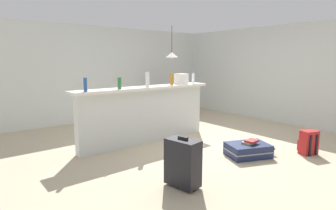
{
  "coord_description": "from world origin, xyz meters",
  "views": [
    {
      "loc": [
        -3.71,
        -3.95,
        1.62
      ],
      "look_at": [
        0.01,
        0.68,
        0.65
      ],
      "focal_mm": 29.5,
      "sensor_mm": 36.0,
      "label": 1
    }
  ],
  "objects": [
    {
      "name": "grocery_bag",
      "position": [
        0.23,
        0.49,
        1.22
      ],
      "size": [
        0.26,
        0.18,
        0.22
      ],
      "primitive_type": "cube",
      "color": "silver",
      "rests_on": "bar_countertop"
    },
    {
      "name": "book_stack",
      "position": [
        0.19,
        -1.32,
        0.25
      ],
      "size": [
        0.25,
        0.21,
        0.07
      ],
      "color": "tan",
      "rests_on": "suitcase_flat_navy"
    },
    {
      "name": "bottle_white",
      "position": [
        -0.73,
        0.38,
        1.25
      ],
      "size": [
        0.07,
        0.07,
        0.29
      ],
      "primitive_type": "cylinder",
      "color": "silver",
      "rests_on": "bar_countertop"
    },
    {
      "name": "wall_right",
      "position": [
        3.05,
        0.3,
        1.25
      ],
      "size": [
        0.1,
        6.0,
        2.5
      ],
      "primitive_type": "cube",
      "color": "silver",
      "rests_on": "ground_plane"
    },
    {
      "name": "suitcase_flat_navy",
      "position": [
        0.17,
        -1.3,
        0.11
      ],
      "size": [
        0.89,
        0.72,
        0.22
      ],
      "color": "#1E284C",
      "rests_on": "ground_plane"
    },
    {
      "name": "backpack_red",
      "position": [
        1.07,
        -1.89,
        0.2
      ],
      "size": [
        0.32,
        0.3,
        0.42
      ],
      "color": "red",
      "rests_on": "ground_plane"
    },
    {
      "name": "wall_back",
      "position": [
        0.0,
        3.05,
        1.25
      ],
      "size": [
        6.6,
        0.1,
        2.5
      ],
      "primitive_type": "cube",
      "color": "silver",
      "rests_on": "ground_plane"
    },
    {
      "name": "bar_countertop",
      "position": [
        -0.71,
        0.48,
        1.08
      ],
      "size": [
        2.96,
        0.4,
        0.05
      ],
      "primitive_type": "cube",
      "color": "white",
      "rests_on": "partition_half_wall"
    },
    {
      "name": "partition_half_wall",
      "position": [
        -0.71,
        0.48,
        0.53
      ],
      "size": [
        2.8,
        0.2,
        1.06
      ],
      "primitive_type": "cube",
      "color": "silver",
      "rests_on": "ground_plane"
    },
    {
      "name": "bottle_green",
      "position": [
        -1.3,
        0.44,
        1.21
      ],
      "size": [
        0.07,
        0.07,
        0.2
      ],
      "primitive_type": "cylinder",
      "color": "#2D6B38",
      "rests_on": "bar_countertop"
    },
    {
      "name": "pendant_lamp",
      "position": [
        0.96,
        1.7,
        1.75
      ],
      "size": [
        0.34,
        0.34,
        0.86
      ],
      "color": "black"
    },
    {
      "name": "bottle_amber",
      "position": [
        -0.06,
        0.46,
        1.22
      ],
      "size": [
        0.07,
        0.07,
        0.23
      ],
      "primitive_type": "cylinder",
      "color": "#9E661E",
      "rests_on": "bar_countertop"
    },
    {
      "name": "bottle_blue",
      "position": [
        -1.96,
        0.38,
        1.22
      ],
      "size": [
        0.06,
        0.06,
        0.23
      ],
      "primitive_type": "cylinder",
      "color": "#284C89",
      "rests_on": "bar_countertop"
    },
    {
      "name": "dining_chair_near_partition",
      "position": [
        0.96,
        1.26,
        0.52
      ],
      "size": [
        0.45,
        0.45,
        0.93
      ],
      "color": "black",
      "rests_on": "ground_plane"
    },
    {
      "name": "ground_plane",
      "position": [
        0.0,
        0.0,
        -0.03
      ],
      "size": [
        13.0,
        13.0,
        0.05
      ],
      "primitive_type": "cube",
      "color": "#BCAD8E"
    },
    {
      "name": "dining_table",
      "position": [
        0.95,
        1.79,
        0.65
      ],
      "size": [
        1.1,
        0.8,
        0.74
      ],
      "color": "brown",
      "rests_on": "ground_plane"
    },
    {
      "name": "suitcase_upright_black",
      "position": [
        -1.46,
        -1.46,
        0.33
      ],
      "size": [
        0.31,
        0.47,
        0.67
      ],
      "color": "black",
      "rests_on": "ground_plane"
    },
    {
      "name": "bottle_clear",
      "position": [
        0.54,
        0.45,
        1.22
      ],
      "size": [
        0.06,
        0.06,
        0.22
      ],
      "primitive_type": "cylinder",
      "color": "silver",
      "rests_on": "bar_countertop"
    }
  ]
}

